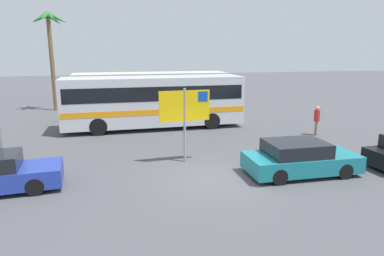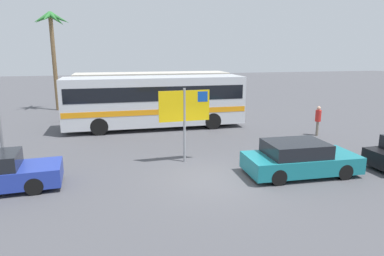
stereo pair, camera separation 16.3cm
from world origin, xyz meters
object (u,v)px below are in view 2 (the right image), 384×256
(ferry_sign, at_px, (185,109))
(pedestrian_crossing_lot, at_px, (318,118))
(car_teal, at_px, (299,159))
(bus_rear_coach, at_px, (153,92))
(bus_front_coach, at_px, (155,99))

(ferry_sign, distance_m, pedestrian_crossing_lot, 8.88)
(ferry_sign, xyz_separation_m, car_teal, (3.93, -2.60, -1.69))
(ferry_sign, relative_size, car_teal, 0.73)
(bus_rear_coach, height_order, pedestrian_crossing_lot, bus_rear_coach)
(car_teal, bearing_deg, pedestrian_crossing_lot, 52.70)
(ferry_sign, relative_size, pedestrian_crossing_lot, 1.91)
(car_teal, relative_size, pedestrian_crossing_lot, 2.60)
(ferry_sign, distance_m, car_teal, 5.00)
(bus_front_coach, height_order, ferry_sign, ferry_sign)
(bus_front_coach, height_order, car_teal, bus_front_coach)
(bus_rear_coach, distance_m, car_teal, 14.20)
(bus_rear_coach, bearing_deg, ferry_sign, -89.91)
(bus_front_coach, height_order, pedestrian_crossing_lot, bus_front_coach)
(ferry_sign, bearing_deg, bus_front_coach, 89.99)
(ferry_sign, xyz_separation_m, pedestrian_crossing_lot, (8.31, 2.85, -1.34))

